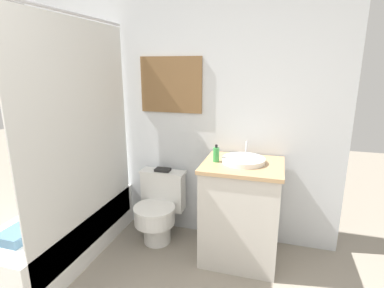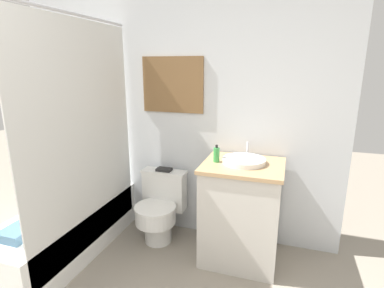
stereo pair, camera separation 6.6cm
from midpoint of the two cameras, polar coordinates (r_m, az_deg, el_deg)
name	(u,v)px [view 2 (the right image)]	position (r m, az deg, el deg)	size (l,w,h in m)	color
wall_back	(174,105)	(2.84, -2.72, 7.38)	(3.09, 0.07, 2.50)	silver
shower_area	(67,224)	(2.90, -22.18, -13.99)	(0.58, 1.43, 1.98)	white
toilet	(160,208)	(2.90, -5.50, -12.00)	(0.43, 0.49, 0.65)	white
vanity	(241,212)	(2.61, 10.08, -12.59)	(0.64, 0.58, 0.85)	beige
sink	(244,161)	(2.46, 10.61, -3.12)	(0.35, 0.38, 0.13)	white
soap_bottle	(216,155)	(2.45, 5.45, -2.03)	(0.05, 0.05, 0.14)	green
book_on_tank	(164,169)	(2.87, -4.68, -4.87)	(0.14, 0.09, 0.02)	black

